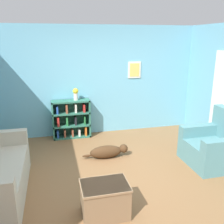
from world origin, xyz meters
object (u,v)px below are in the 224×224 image
coffee_table (105,199)px  dog (108,151)px  recliner_chair (215,146)px  bookshelf (71,119)px  vase (76,93)px

coffee_table → dog: size_ratio=0.69×
recliner_chair → coffee_table: 2.50m
bookshelf → dog: (0.60, -1.30, -0.31)m
bookshelf → vase: 0.64m
recliner_chair → dog: (-1.91, 0.70, -0.22)m
recliner_chair → coffee_table: size_ratio=1.62×
dog → coffee_table: bearing=-104.0°
bookshelf → vase: size_ratio=3.24×
coffee_table → vase: vase is taller
vase → coffee_table: bearing=-88.7°
coffee_table → recliner_chair: bearing=21.9°
recliner_chair → coffee_table: bearing=-158.1°
coffee_table → vase: 3.02m
coffee_table → dog: 1.68m
bookshelf → vase: bearing=-8.3°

